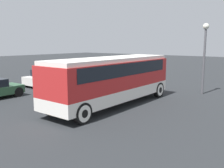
% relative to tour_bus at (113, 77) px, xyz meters
% --- Properties ---
extents(ground_plane, '(120.00, 120.00, 0.00)m').
position_rel_tour_bus_xyz_m(ground_plane, '(-0.10, -0.00, -1.75)').
color(ground_plane, '#26282B').
extents(tour_bus, '(9.37, 2.61, 2.91)m').
position_rel_tour_bus_xyz_m(tour_bus, '(0.00, 0.00, 0.00)').
color(tour_bus, silver).
rests_on(tour_bus, ground_plane).
extents(parked_car_near, '(4.10, 1.91, 1.46)m').
position_rel_tour_bus_xyz_m(parked_car_near, '(1.97, 8.96, -1.04)').
color(parked_car_near, silver).
rests_on(parked_car_near, ground_plane).
extents(lamp_post, '(0.44, 0.44, 5.16)m').
position_rel_tour_bus_xyz_m(lamp_post, '(6.72, -3.21, 1.68)').
color(lamp_post, '#515156').
rests_on(lamp_post, ground_plane).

